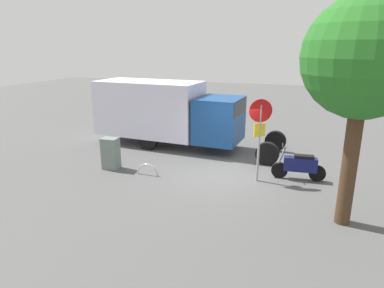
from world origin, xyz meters
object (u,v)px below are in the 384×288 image
at_px(motorcycle, 300,165).
at_px(street_tree, 364,60).
at_px(utility_cabinet, 111,153).
at_px(bike_rack_hoop, 148,175).
at_px(stop_sign, 260,128).
at_px(box_truck_near, 168,111).

height_order(motorcycle, street_tree, street_tree).
height_order(utility_cabinet, bike_rack_hoop, utility_cabinet).
bearing_deg(stop_sign, box_truck_near, -33.29).
xyz_separation_m(box_truck_near, street_tree, (-7.10, 5.08, 2.54)).
xyz_separation_m(motorcycle, utility_cabinet, (6.71, 1.19, 0.07)).
bearing_deg(utility_cabinet, stop_sign, -173.71).
height_order(box_truck_near, street_tree, street_tree).
height_order(stop_sign, bike_rack_hoop, stop_sign).
height_order(box_truck_near, utility_cabinet, box_truck_near).
distance_m(box_truck_near, stop_sign, 5.45).
bearing_deg(stop_sign, street_tree, 140.59).
bearing_deg(box_truck_near, utility_cabinet, -99.57).
bearing_deg(stop_sign, bike_rack_hoop, 11.11).
relative_size(street_tree, utility_cabinet, 4.76).
distance_m(stop_sign, bike_rack_hoop, 4.29).
relative_size(motorcycle, utility_cabinet, 1.53).
xyz_separation_m(motorcycle, bike_rack_hoop, (5.14, 1.34, -0.52)).
height_order(box_truck_near, bike_rack_hoop, box_truck_near).
xyz_separation_m(stop_sign, bike_rack_hoop, (3.79, 0.74, -1.87)).
distance_m(stop_sign, street_tree, 4.02).
distance_m(stop_sign, utility_cabinet, 5.55).
distance_m(box_truck_near, bike_rack_hoop, 4.14).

